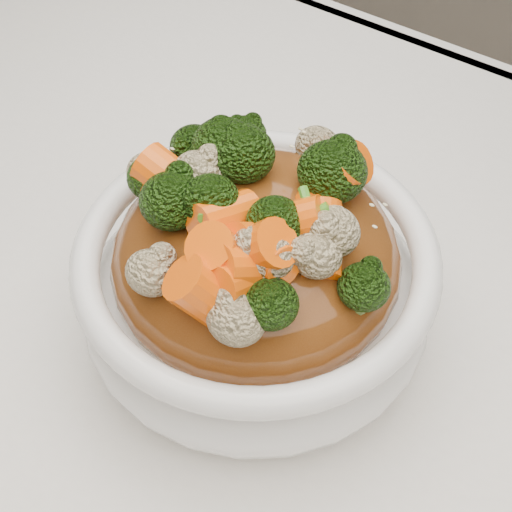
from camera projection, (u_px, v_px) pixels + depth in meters
The scene contains 8 objects.
tablecloth at pixel (286, 447), 0.47m from camera, with size 1.20×0.80×0.04m, color white.
bowl at pixel (256, 291), 0.47m from camera, with size 0.21×0.21×0.08m, color white, non-canonical shape.
sauce_base at pixel (256, 259), 0.45m from camera, with size 0.17×0.17×0.09m, color #653311.
carrots at pixel (256, 182), 0.40m from camera, with size 0.17×0.17×0.05m, color #F95C08, non-canonical shape.
broccoli at pixel (256, 184), 0.40m from camera, with size 0.17×0.17×0.04m, color black, non-canonical shape.
cauliflower at pixel (256, 186), 0.40m from camera, with size 0.17×0.17×0.03m, color tan, non-canonical shape.
scallions at pixel (256, 181), 0.40m from camera, with size 0.12×0.12×0.02m, color #3E8C20, non-canonical shape.
sesame_seeds at pixel (256, 181), 0.40m from camera, with size 0.15×0.15×0.01m, color beige, non-canonical shape.
Camera 1 is at (0.11, -0.19, 1.15)m, focal length 55.00 mm.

